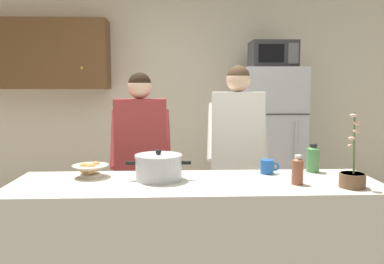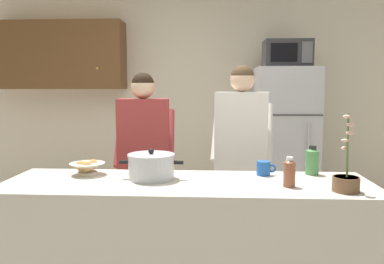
# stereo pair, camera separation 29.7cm
# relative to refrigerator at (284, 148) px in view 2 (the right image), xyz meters

# --- Properties ---
(back_wall_unit) EXTENTS (6.00, 0.48, 2.60)m
(back_wall_unit) POSITION_rel_refrigerator_xyz_m (-1.19, 0.41, 0.54)
(back_wall_unit) COLOR beige
(back_wall_unit) RESTS_ON ground
(kitchen_island) EXTENTS (2.30, 0.68, 0.92)m
(kitchen_island) POSITION_rel_refrigerator_xyz_m (-0.92, -1.85, -0.40)
(kitchen_island) COLOR beige
(kitchen_island) RESTS_ON ground
(refrigerator) EXTENTS (0.64, 0.68, 1.71)m
(refrigerator) POSITION_rel_refrigerator_xyz_m (0.00, 0.00, 0.00)
(refrigerator) COLOR #B7BABF
(refrigerator) RESTS_ON ground
(microwave) EXTENTS (0.48, 0.37, 0.28)m
(microwave) POSITION_rel_refrigerator_xyz_m (0.00, -0.02, 1.00)
(microwave) COLOR #2D2D30
(microwave) RESTS_ON refrigerator
(person_near_pot) EXTENTS (0.52, 0.44, 1.62)m
(person_near_pot) POSITION_rel_refrigerator_xyz_m (-1.33, -1.09, 0.15)
(person_near_pot) COLOR #33384C
(person_near_pot) RESTS_ON ground
(person_by_sink) EXTENTS (0.55, 0.47, 1.69)m
(person_by_sink) POSITION_rel_refrigerator_xyz_m (-0.53, -1.01, 0.20)
(person_by_sink) COLOR #726656
(person_by_sink) RESTS_ON ground
(cooking_pot) EXTENTS (0.41, 0.30, 0.20)m
(cooking_pot) POSITION_rel_refrigerator_xyz_m (-1.15, -1.79, 0.15)
(cooking_pot) COLOR silver
(cooking_pot) RESTS_ON kitchen_island
(coffee_mug) EXTENTS (0.13, 0.09, 0.10)m
(coffee_mug) POSITION_rel_refrigerator_xyz_m (-0.42, -1.64, 0.11)
(coffee_mug) COLOR #1E59B2
(coffee_mug) RESTS_ON kitchen_island
(bread_bowl) EXTENTS (0.24, 0.24, 0.10)m
(bread_bowl) POSITION_rel_refrigerator_xyz_m (-1.60, -1.69, 0.11)
(bread_bowl) COLOR beige
(bread_bowl) RESTS_ON kitchen_island
(bottle_near_edge) EXTENTS (0.07, 0.07, 0.18)m
(bottle_near_edge) POSITION_rel_refrigerator_xyz_m (-0.31, -1.94, 0.15)
(bottle_near_edge) COLOR brown
(bottle_near_edge) RESTS_ON kitchen_island
(bottle_mid_counter) EXTENTS (0.09, 0.09, 0.20)m
(bottle_mid_counter) POSITION_rel_refrigerator_xyz_m (-0.09, -1.59, 0.16)
(bottle_mid_counter) COLOR #4C8C4C
(bottle_mid_counter) RESTS_ON kitchen_island
(potted_orchid) EXTENTS (0.15, 0.15, 0.44)m
(potted_orchid) POSITION_rel_refrigerator_xyz_m (-0.01, -2.03, 0.13)
(potted_orchid) COLOR brown
(potted_orchid) RESTS_ON kitchen_island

